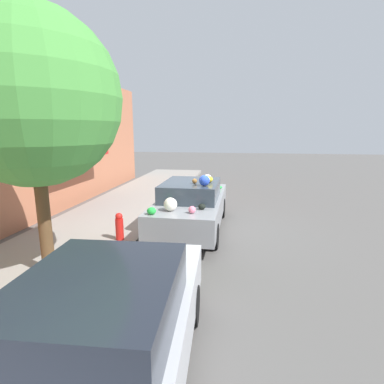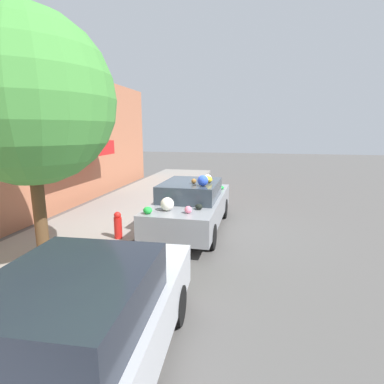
{
  "view_description": "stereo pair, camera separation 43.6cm",
  "coord_description": "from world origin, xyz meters",
  "views": [
    {
      "loc": [
        -8.32,
        -1.38,
        2.88
      ],
      "look_at": [
        0.0,
        -0.1,
        1.12
      ],
      "focal_mm": 28.0,
      "sensor_mm": 36.0,
      "label": 1
    },
    {
      "loc": [
        -8.25,
        -1.81,
        2.88
      ],
      "look_at": [
        0.0,
        -0.1,
        1.12
      ],
      "focal_mm": 28.0,
      "sensor_mm": 36.0,
      "label": 2
    }
  ],
  "objects": [
    {
      "name": "street_tree",
      "position": [
        -3.36,
        2.23,
        3.41
      ],
      "size": [
        3.14,
        3.14,
        4.85
      ],
      "color": "brown",
      "rests_on": "sidewalk_curb"
    },
    {
      "name": "parked_car_plain",
      "position": [
        -5.7,
        -0.06,
        0.75
      ],
      "size": [
        4.23,
        1.93,
        1.49
      ],
      "rotation": [
        0.0,
        0.0,
        0.05
      ],
      "color": "#B7BABF",
      "rests_on": "ground"
    },
    {
      "name": "building_facade",
      "position": [
        0.1,
        4.91,
        2.49
      ],
      "size": [
        18.0,
        1.2,
        5.01
      ],
      "color": "#B26B4C",
      "rests_on": "ground"
    },
    {
      "name": "sidewalk_curb",
      "position": [
        0.0,
        2.7,
        0.07
      ],
      "size": [
        24.0,
        3.2,
        0.14
      ],
      "color": "gray",
      "rests_on": "ground"
    },
    {
      "name": "fire_hydrant",
      "position": [
        -1.48,
        1.53,
        0.48
      ],
      "size": [
        0.2,
        0.2,
        0.7
      ],
      "color": "red",
      "rests_on": "sidewalk_curb"
    },
    {
      "name": "art_car",
      "position": [
        -0.04,
        -0.1,
        0.76
      ],
      "size": [
        4.43,
        1.79,
        1.73
      ],
      "rotation": [
        0.0,
        0.0,
        -0.01
      ],
      "color": "gray",
      "rests_on": "ground"
    },
    {
      "name": "ground_plane",
      "position": [
        0.0,
        0.0,
        0.0
      ],
      "size": [
        60.0,
        60.0,
        0.0
      ],
      "primitive_type": "plane",
      "color": "#565451"
    }
  ]
}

